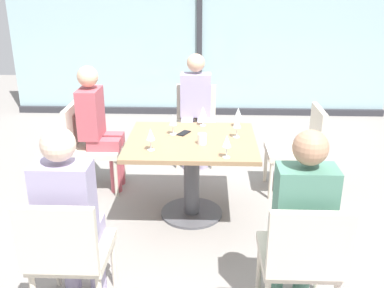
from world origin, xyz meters
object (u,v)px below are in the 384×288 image
Objects in this scene: wine_glass_3 at (238,113)px; coffee_cup at (202,139)px; chair_far_right at (300,145)px; person_front_left at (69,211)px; dining_table_main at (192,160)px; chair_front_left at (67,250)px; person_front_right at (301,216)px; wine_glass_4 at (203,112)px; person_far_left at (98,123)px; wine_glass_1 at (151,135)px; chair_near_window at (196,119)px; chair_front_right at (301,255)px; wine_glass_5 at (173,120)px; wine_glass_2 at (227,142)px; cell_phone_on_table at (184,133)px; person_near_window at (196,105)px; chair_far_left at (88,142)px; wine_glass_0 at (237,123)px.

coffee_cup is (-0.33, -0.47, -0.09)m from wine_glass_3.
person_front_left is at bearing -135.38° from chair_far_right.
chair_front_left reaches higher than dining_table_main.
chair_far_right is 0.75m from wine_glass_3.
person_front_right reaches higher than wine_glass_4.
wine_glass_4 is (0.79, 1.59, 0.16)m from person_front_left.
person_far_left is at bearing 173.17° from wine_glass_3.
chair_near_window is at bearing 78.59° from wine_glass_1.
chair_front_right and chair_far_right have the same top height.
wine_glass_5 is (-1.22, -0.40, 0.37)m from chair_far_right.
wine_glass_5 is at bearing 131.14° from wine_glass_2.
wine_glass_5 reaches higher than cell_phone_on_table.
chair_near_window is at bearing 93.73° from coffee_cup.
chair_front_left is 2.05m from wine_glass_3.
wine_glass_3 is at bearing 55.04° from coffee_cup.
person_near_window is at bearing 116.20° from wine_glass_3.
wine_glass_4 is (0.79, 1.70, 0.37)m from chair_front_left.
wine_glass_2 is (-0.42, 0.82, 0.16)m from person_front_right.
chair_front_right and chair_near_window have the same top height.
chair_far_left is at bearing 180.00° from chair_far_right.
wine_glass_2 is at bearing 114.21° from chair_front_right.
chair_front_left is 1.61m from cell_phone_on_table.
person_near_window is (1.05, 0.69, 0.20)m from chair_far_left.
person_far_left reaches higher than chair_far_right.
chair_far_right is at bearing -33.07° from person_near_window.
person_front_left reaches higher than chair_front_left.
person_far_left is 1.42m from wine_glass_0.
wine_glass_1 is 1.28× the size of cell_phone_on_table.
cell_phone_on_table is at bearing -125.81° from wine_glass_4.
cell_phone_on_table is (-0.17, 0.26, -0.04)m from coffee_cup.
wine_glass_2 is (-0.77, -0.92, 0.37)m from chair_far_right.
wine_glass_5 reaches higher than chair_front_left.
person_far_left is (-0.24, 1.84, 0.20)m from chair_front_left.
chair_far_left is at bearing -142.95° from chair_near_window.
dining_table_main is 1.27× the size of chair_far_right.
chair_front_left is 1.91m from wine_glass_4.
wine_glass_1 is at bearing -46.72° from chair_far_left.
wine_glass_5 is (0.53, 1.44, 0.37)m from chair_front_left.
cell_phone_on_table is at bearing 15.49° from wine_glass_5.
chair_front_right is 4.70× the size of wine_glass_5.
wine_glass_1 is at bearing -102.23° from person_near_window.
chair_front_right is 4.70× the size of wine_glass_4.
person_near_window is at bearing 146.93° from chair_far_right.
chair_front_left is at bearing -110.23° from wine_glass_5.
chair_near_window is at bearing 90.00° from person_near_window.
wine_glass_0 is at bearing 30.83° from coffee_cup.
coffee_cup is at bearing -89.86° from wine_glass_4.
dining_table_main is 5.99× the size of wine_glass_5.
chair_far_right is 1.27m from person_near_window.
coffee_cup is at bearing -146.82° from chair_far_right.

